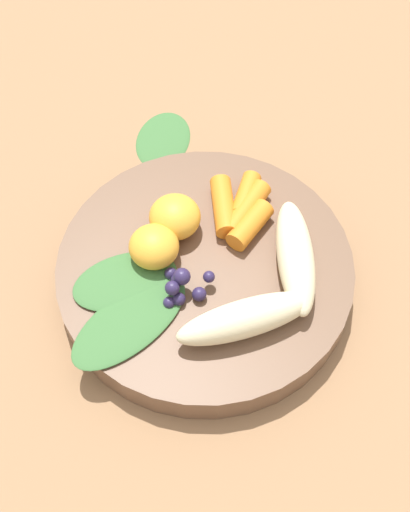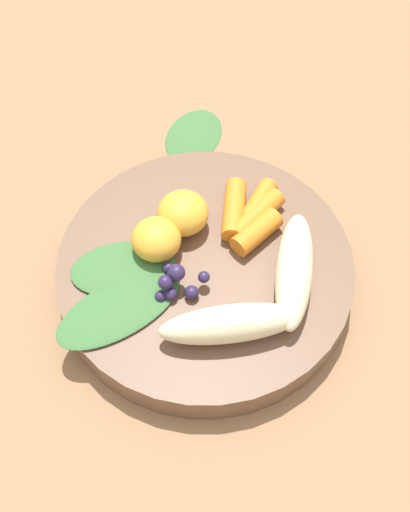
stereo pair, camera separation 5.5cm
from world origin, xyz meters
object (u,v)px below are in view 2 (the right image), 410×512
(banana_peeled_right, at_px, (231,324))
(kale_leaf_stray, at_px, (194,135))
(bowl, at_px, (205,272))
(banana_peeled_left, at_px, (294,270))
(orange_segment_near, at_px, (156,239))

(banana_peeled_right, height_order, kale_leaf_stray, banana_peeled_right)
(banana_peeled_right, bearing_deg, bowl, 99.37)
(banana_peeled_left, height_order, banana_peeled_right, same)
(bowl, bearing_deg, banana_peeled_left, 150.12)
(banana_peeled_left, bearing_deg, banana_peeled_right, 141.25)
(bowl, xyz_separation_m, orange_segment_near, (0.04, -0.02, 0.03))
(orange_segment_near, height_order, kale_leaf_stray, orange_segment_near)
(banana_peeled_left, relative_size, kale_leaf_stray, 1.39)
(banana_peeled_left, distance_m, orange_segment_near, 0.12)
(bowl, distance_m, orange_segment_near, 0.05)
(banana_peeled_left, xyz_separation_m, orange_segment_near, (0.10, -0.06, 0.00))
(bowl, bearing_deg, banana_peeled_right, 90.48)
(bowl, bearing_deg, orange_segment_near, -34.13)
(banana_peeled_left, bearing_deg, kale_leaf_stray, 31.86)
(orange_segment_near, relative_size, kale_leaf_stray, 0.52)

